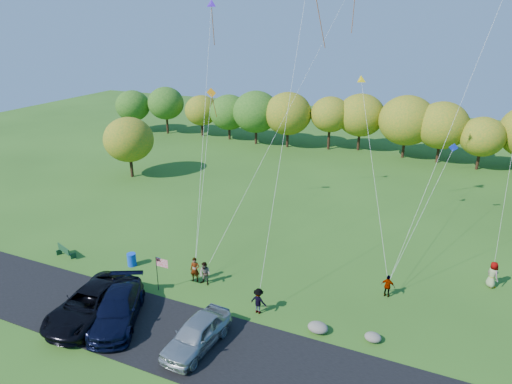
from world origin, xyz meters
TOP-DOWN VIEW (x-y plane):
  - ground at (0.00, 0.00)m, footprint 140.00×140.00m
  - asphalt_lane at (0.00, -4.00)m, footprint 44.00×6.00m
  - treeline at (-0.70, 35.79)m, footprint 75.06×27.24m
  - minivan_dark at (-7.27, -4.52)m, footprint 3.69×6.89m
  - minivan_navy at (-5.48, -4.22)m, footprint 4.93×6.57m
  - minivan_silver at (0.08, -4.26)m, footprint 2.37×5.11m
  - flyer_a at (-3.60, 1.64)m, footprint 0.76×0.60m
  - flyer_b at (-2.75, 1.54)m, footprint 0.88×0.71m
  - flyer_c at (1.91, 0.10)m, footprint 1.15×0.72m
  - flyer_d at (8.98, 5.21)m, footprint 0.95×0.45m
  - flyer_e at (15.30, 9.32)m, footprint 1.03×1.10m
  - park_bench at (-14.60, 0.51)m, footprint 1.68×0.82m
  - trash_barrel at (-9.05, 1.57)m, footprint 0.65×0.65m
  - flag_assembly at (-5.01, -0.37)m, footprint 0.95×0.62m
  - boulder_near at (5.86, -0.20)m, footprint 1.22×0.95m
  - boulder_far at (8.97, 0.31)m, footprint 0.96×0.80m
  - kites_aloft at (2.96, 13.68)m, footprint 23.71×9.96m

SIDE VIEW (x-z plane):
  - ground at x=0.00m, z-range 0.00..0.00m
  - asphalt_lane at x=0.00m, z-range 0.00..0.06m
  - boulder_far at x=8.97m, z-range 0.00..0.50m
  - boulder_near at x=5.86m, z-range 0.00..0.61m
  - trash_barrel at x=-9.05m, z-range 0.00..0.98m
  - park_bench at x=-14.60m, z-range 0.03..1.00m
  - flyer_d at x=8.98m, z-range 0.00..1.58m
  - flyer_c at x=1.91m, z-range 0.00..1.70m
  - flyer_b at x=-2.75m, z-range 0.00..1.70m
  - flyer_a at x=-3.60m, z-range 0.00..1.81m
  - minivan_silver at x=0.08m, z-range 0.06..1.75m
  - flyer_e at x=15.30m, z-range 0.00..1.88m
  - minivan_navy at x=-5.48m, z-range 0.06..1.83m
  - minivan_dark at x=-7.27m, z-range 0.06..1.90m
  - flag_assembly at x=-5.01m, z-range 0.65..3.21m
  - treeline at x=-0.70m, z-range 0.51..8.84m
  - kites_aloft at x=2.96m, z-range 10.28..26.43m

